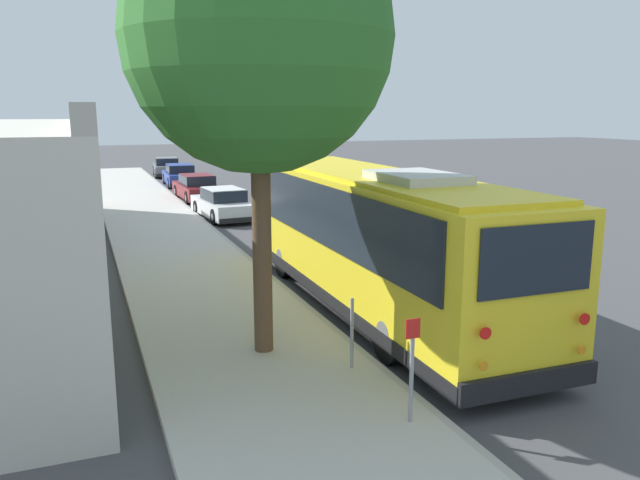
{
  "coord_description": "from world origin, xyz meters",
  "views": [
    {
      "loc": [
        -11.52,
        6.42,
        4.42
      ],
      "look_at": [
        2.72,
        0.9,
        1.3
      ],
      "focal_mm": 35.0,
      "sensor_mm": 36.0,
      "label": 1
    }
  ],
  "objects_px": {
    "shuttle_bus": "(372,232)",
    "sign_post_near": "(412,369)",
    "sign_post_far": "(352,333)",
    "parked_sedan_gray": "(167,168)",
    "parked_sedan_white": "(223,204)",
    "parked_sedan_blue": "(180,176)",
    "parked_sedan_maroon": "(197,188)",
    "street_tree": "(256,19)"
  },
  "relations": [
    {
      "from": "shuttle_bus",
      "to": "sign_post_near",
      "type": "distance_m",
      "value": 5.85
    },
    {
      "from": "shuttle_bus",
      "to": "sign_post_far",
      "type": "bearing_deg",
      "value": 150.31
    },
    {
      "from": "shuttle_bus",
      "to": "parked_sedan_gray",
      "type": "height_order",
      "value": "shuttle_bus"
    },
    {
      "from": "shuttle_bus",
      "to": "parked_sedan_gray",
      "type": "distance_m",
      "value": 32.63
    },
    {
      "from": "parked_sedan_white",
      "to": "sign_post_near",
      "type": "xyz_separation_m",
      "value": [
        -18.8,
        1.51,
        0.32
      ]
    },
    {
      "from": "parked_sedan_white",
      "to": "parked_sedan_gray",
      "type": "xyz_separation_m",
      "value": [
        19.24,
        -0.23,
        0.01
      ]
    },
    {
      "from": "parked_sedan_blue",
      "to": "parked_sedan_gray",
      "type": "xyz_separation_m",
      "value": [
        6.34,
        -0.05,
        -0.0
      ]
    },
    {
      "from": "parked_sedan_maroon",
      "to": "parked_sedan_gray",
      "type": "relative_size",
      "value": 1.06
    },
    {
      "from": "shuttle_bus",
      "to": "parked_sedan_blue",
      "type": "distance_m",
      "value": 26.29
    },
    {
      "from": "parked_sedan_white",
      "to": "parked_sedan_gray",
      "type": "distance_m",
      "value": 19.24
    },
    {
      "from": "shuttle_bus",
      "to": "parked_sedan_blue",
      "type": "relative_size",
      "value": 2.47
    },
    {
      "from": "street_tree",
      "to": "shuttle_bus",
      "type": "bearing_deg",
      "value": -58.53
    },
    {
      "from": "parked_sedan_white",
      "to": "parked_sedan_blue",
      "type": "height_order",
      "value": "parked_sedan_blue"
    },
    {
      "from": "parked_sedan_blue",
      "to": "street_tree",
      "type": "relative_size",
      "value": 0.54
    },
    {
      "from": "sign_post_near",
      "to": "parked_sedan_white",
      "type": "bearing_deg",
      "value": -4.6
    },
    {
      "from": "parked_sedan_maroon",
      "to": "sign_post_near",
      "type": "xyz_separation_m",
      "value": [
        -24.97,
        1.52,
        0.32
      ]
    },
    {
      "from": "street_tree",
      "to": "parked_sedan_white",
      "type": "bearing_deg",
      "value": -9.91
    },
    {
      "from": "parked_sedan_gray",
      "to": "parked_sedan_white",
      "type": "bearing_deg",
      "value": -176.66
    },
    {
      "from": "parked_sedan_gray",
      "to": "sign_post_far",
      "type": "xyz_separation_m",
      "value": [
        -36.01,
        1.74,
        0.15
      ]
    },
    {
      "from": "sign_post_far",
      "to": "parked_sedan_white",
      "type": "bearing_deg",
      "value": -5.15
    },
    {
      "from": "sign_post_far",
      "to": "street_tree",
      "type": "bearing_deg",
      "value": 38.33
    },
    {
      "from": "shuttle_bus",
      "to": "parked_sedan_gray",
      "type": "relative_size",
      "value": 2.57
    },
    {
      "from": "shuttle_bus",
      "to": "sign_post_near",
      "type": "xyz_separation_m",
      "value": [
        -5.43,
        2.0,
        -0.83
      ]
    },
    {
      "from": "shuttle_bus",
      "to": "parked_sedan_white",
      "type": "distance_m",
      "value": 13.43
    },
    {
      "from": "shuttle_bus",
      "to": "parked_sedan_maroon",
      "type": "height_order",
      "value": "shuttle_bus"
    },
    {
      "from": "shuttle_bus",
      "to": "parked_sedan_gray",
      "type": "bearing_deg",
      "value": 1.21
    },
    {
      "from": "parked_sedan_white",
      "to": "parked_sedan_blue",
      "type": "bearing_deg",
      "value": -5.2
    },
    {
      "from": "parked_sedan_maroon",
      "to": "parked_sedan_blue",
      "type": "bearing_deg",
      "value": -3.65
    },
    {
      "from": "parked_sedan_white",
      "to": "sign_post_far",
      "type": "height_order",
      "value": "sign_post_far"
    },
    {
      "from": "shuttle_bus",
      "to": "sign_post_far",
      "type": "height_order",
      "value": "shuttle_bus"
    },
    {
      "from": "parked_sedan_blue",
      "to": "street_tree",
      "type": "bearing_deg",
      "value": 176.01
    },
    {
      "from": "parked_sedan_white",
      "to": "sign_post_near",
      "type": "distance_m",
      "value": 18.87
    },
    {
      "from": "sign_post_far",
      "to": "parked_sedan_maroon",
      "type": "bearing_deg",
      "value": -3.79
    },
    {
      "from": "parked_sedan_gray",
      "to": "sign_post_far",
      "type": "height_order",
      "value": "sign_post_far"
    },
    {
      "from": "shuttle_bus",
      "to": "parked_sedan_gray",
      "type": "xyz_separation_m",
      "value": [
        32.61,
        0.26,
        -1.15
      ]
    },
    {
      "from": "shuttle_bus",
      "to": "street_tree",
      "type": "xyz_separation_m",
      "value": [
        -1.94,
        3.16,
        4.19
      ]
    },
    {
      "from": "parked_sedan_maroon",
      "to": "street_tree",
      "type": "height_order",
      "value": "street_tree"
    },
    {
      "from": "shuttle_bus",
      "to": "parked_sedan_maroon",
      "type": "bearing_deg",
      "value": 2.17
    },
    {
      "from": "parked_sedan_gray",
      "to": "sign_post_near",
      "type": "bearing_deg",
      "value": -178.6
    },
    {
      "from": "parked_sedan_white",
      "to": "street_tree",
      "type": "height_order",
      "value": "street_tree"
    },
    {
      "from": "parked_sedan_blue",
      "to": "sign_post_near",
      "type": "distance_m",
      "value": 31.75
    },
    {
      "from": "sign_post_far",
      "to": "shuttle_bus",
      "type": "bearing_deg",
      "value": -30.45
    }
  ]
}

